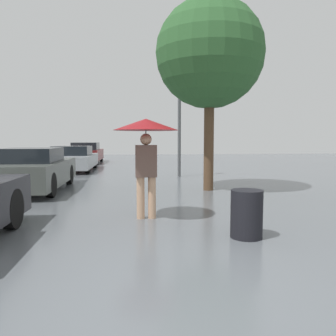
{
  "coord_description": "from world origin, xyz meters",
  "views": [
    {
      "loc": [
        -0.45,
        -2.87,
        1.5
      ],
      "look_at": [
        0.24,
        3.28,
        0.96
      ],
      "focal_mm": 35.0,
      "sensor_mm": 36.0,
      "label": 1
    }
  ],
  "objects": [
    {
      "name": "parked_car_second",
      "position": [
        -3.33,
        7.1,
        0.6
      ],
      "size": [
        1.74,
        4.14,
        1.26
      ],
      "color": "#4C514C",
      "rests_on": "ground_plane"
    },
    {
      "name": "pedestrian",
      "position": [
        -0.18,
        3.28,
        1.56
      ],
      "size": [
        1.22,
        1.22,
        1.89
      ],
      "color": "tan",
      "rests_on": "ground_plane"
    },
    {
      "name": "ground_plane",
      "position": [
        0.0,
        0.0,
        0.0
      ],
      "size": [
        60.0,
        60.0,
        0.0
      ],
      "primitive_type": "plane",
      "color": "#565B60"
    },
    {
      "name": "parked_car_farthest",
      "position": [
        -3.34,
        18.64,
        0.62
      ],
      "size": [
        1.81,
        4.42,
        1.31
      ],
      "color": "maroon",
      "rests_on": "ground_plane"
    },
    {
      "name": "trash_bin",
      "position": [
        1.29,
        1.89,
        0.37
      ],
      "size": [
        0.49,
        0.49,
        0.73
      ],
      "color": "black",
      "rests_on": "ground_plane"
    },
    {
      "name": "tree",
      "position": [
        1.81,
        6.57,
        3.93
      ],
      "size": [
        3.12,
        3.12,
        5.51
      ],
      "color": "brown",
      "rests_on": "ground_plane"
    },
    {
      "name": "parked_car_third",
      "position": [
        -3.22,
        13.25,
        0.57
      ],
      "size": [
        1.88,
        4.45,
        1.19
      ],
      "color": "#9EA3A8",
      "rests_on": "ground_plane"
    },
    {
      "name": "street_lamp",
      "position": [
        1.47,
        10.23,
        2.66
      ],
      "size": [
        0.32,
        0.32,
        4.19
      ],
      "color": "#515456",
      "rests_on": "ground_plane"
    }
  ]
}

